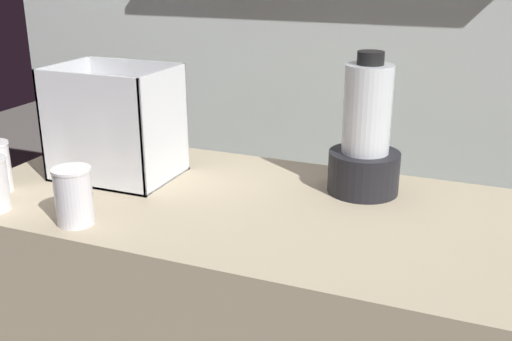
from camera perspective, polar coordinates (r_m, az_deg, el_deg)
back_wall_unit at (r=2.03m, az=8.49°, el=14.40°), size 2.60×0.24×2.50m
carrot_display_bin at (r=1.58m, az=-12.67°, el=2.56°), size 0.30×0.22×0.28m
blender_pitcher at (r=1.45m, az=10.27°, el=2.72°), size 0.17×0.17×0.34m
juice_cup_pomegranate_middle at (r=1.33m, az=-16.76°, el=-2.63°), size 0.08×0.08×0.12m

